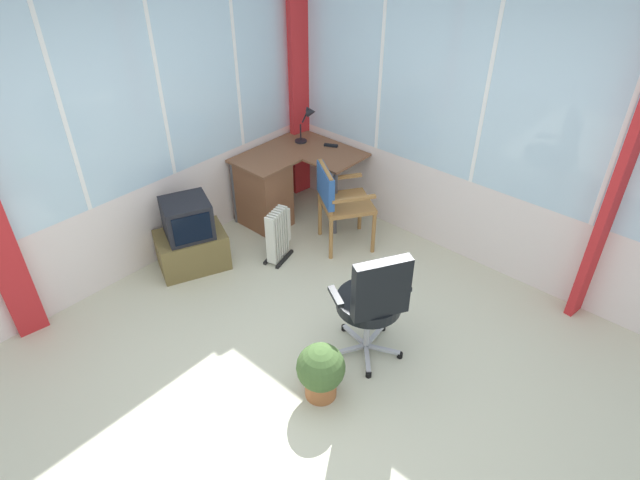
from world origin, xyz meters
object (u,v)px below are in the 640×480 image
(wooden_armchair, at_px, (336,196))
(potted_plant, at_px, (321,370))
(desk, at_px, (268,189))
(desk_lamp, at_px, (309,119))
(office_chair, at_px, (374,299))
(tv_on_stand, at_px, (190,239))
(space_heater, at_px, (279,234))
(tv_remote, at_px, (331,145))

(wooden_armchair, xyz_separation_m, potted_plant, (-1.53, -1.17, -0.32))
(desk, bearing_deg, desk_lamp, -1.60)
(wooden_armchair, distance_m, office_chair, 1.57)
(desk, height_order, potted_plant, desk)
(office_chair, xyz_separation_m, potted_plant, (-0.54, 0.04, -0.35))
(wooden_armchair, height_order, tv_on_stand, wooden_armchair)
(desk_lamp, bearing_deg, space_heater, -152.48)
(desk, relative_size, tv_on_stand, 1.47)
(tv_remote, distance_m, potted_plant, 2.73)
(tv_remote, bearing_deg, wooden_armchair, -161.93)
(desk, height_order, tv_on_stand, desk)
(desk_lamp, xyz_separation_m, space_heater, (-1.02, -0.53, -0.73))
(desk, height_order, tv_remote, tv_remote)
(desk_lamp, distance_m, space_heater, 1.37)
(tv_on_stand, xyz_separation_m, potted_plant, (-0.34, -1.97, -0.07))
(tv_on_stand, bearing_deg, desk, 1.22)
(space_heater, xyz_separation_m, potted_plant, (-1.00, -1.44, -0.02))
(office_chair, relative_size, tv_on_stand, 1.35)
(desk, distance_m, desk_lamp, 0.88)
(office_chair, bearing_deg, tv_remote, 48.57)
(desk, xyz_separation_m, potted_plant, (-1.39, -1.99, -0.15))
(office_chair, bearing_deg, potted_plant, 175.36)
(desk_lamp, height_order, potted_plant, desk_lamp)
(desk_lamp, distance_m, wooden_armchair, 1.03)
(desk, xyz_separation_m, desk_lamp, (0.63, -0.02, 0.60))
(tv_remote, distance_m, space_heater, 1.21)
(wooden_armchair, height_order, space_heater, wooden_armchair)
(space_heater, bearing_deg, wooden_armchair, -26.58)
(space_heater, distance_m, potted_plant, 1.75)
(tv_on_stand, bearing_deg, potted_plant, -99.89)
(tv_remote, bearing_deg, space_heater, 167.42)
(tv_remote, xyz_separation_m, wooden_armchair, (-0.54, -0.53, -0.19))
(space_heater, bearing_deg, desk_lamp, 27.52)
(desk_lamp, xyz_separation_m, tv_remote, (0.06, -0.27, -0.25))
(tv_remote, height_order, wooden_armchair, wooden_armchair)
(tv_on_stand, distance_m, space_heater, 0.84)
(wooden_armchair, bearing_deg, potted_plant, -142.67)
(wooden_armchair, bearing_deg, tv_on_stand, 146.20)
(tv_on_stand, relative_size, potted_plant, 1.63)
(wooden_armchair, height_order, potted_plant, wooden_armchair)
(desk_lamp, height_order, space_heater, desk_lamp)
(office_chair, height_order, space_heater, office_chair)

